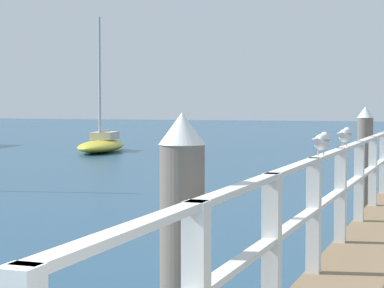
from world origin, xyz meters
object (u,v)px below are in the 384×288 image
seagull_foreground (321,141)px  seagull_background (345,135)px  dock_piling_near (182,258)px  dock_piling_far (365,157)px  boat_3 (102,144)px

seagull_foreground → seagull_background: size_ratio=1.00×
dock_piling_near → dock_piling_far: size_ratio=1.00×
boat_3 → seagull_foreground: bearing=110.2°
seagull_foreground → seagull_background: 1.50m
dock_piling_far → boat_3: size_ratio=0.35×
dock_piling_far → seagull_foreground: bearing=-86.7°
dock_piling_near → seagull_background: dock_piling_near is taller
dock_piling_near → seagull_background: 4.28m
seagull_foreground → boat_3: boat_3 is taller
dock_piling_near → seagull_background: bearing=84.9°
seagull_background → boat_3: (-11.97, 17.66, -1.22)m
seagull_background → boat_3: bearing=124.7°
dock_piling_far → boat_3: bearing=132.6°
dock_piling_near → seagull_foreground: size_ratio=3.86×
seagull_background → boat_3: 21.37m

